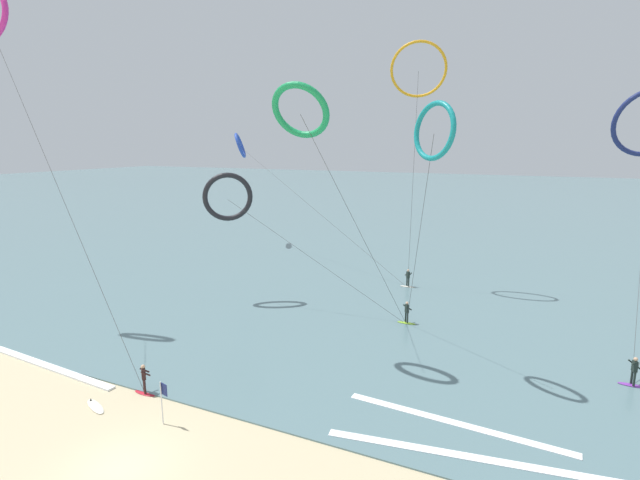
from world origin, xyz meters
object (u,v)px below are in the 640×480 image
object	(u,v)px
surfboard_spare	(95,406)
surfer_ivory	(408,279)
kite_charcoal	(228,197)
surfer_crimson	(144,381)
kite_amber	(419,70)
kite_teal	(434,131)
surfer_lime	(407,314)
beach_flag	(163,396)
kite_emerald	(301,111)
kite_cobalt	(241,146)
surfer_violet	(634,373)

from	to	relation	value
surfboard_spare	surfer_ivory	bearing A→B (deg)	70.87
kite_charcoal	surfer_crimson	bearing A→B (deg)	69.06
kite_amber	kite_teal	size ratio (longest dim) A/B	1.40
surfer_crimson	kite_charcoal	xyz separation A→B (m)	(-4.92, 15.10, 8.23)
surfer_lime	surfer_ivory	distance (m)	9.41
surfer_lime	kite_charcoal	distance (m)	17.32
surfer_ivory	kite_amber	size ratio (longest dim) A/B	0.08
kite_teal	beach_flag	distance (m)	19.38
kite_charcoal	kite_emerald	xyz separation A→B (m)	(10.57, -7.28, 6.23)
kite_cobalt	surfer_violet	bearing A→B (deg)	-146.88
kite_amber	kite_teal	distance (m)	18.18
surfer_ivory	kite_charcoal	world-z (taller)	kite_charcoal
surfer_ivory	surfer_lime	bearing A→B (deg)	142.40
beach_flag	surfer_ivory	bearing A→B (deg)	79.36
surfer_ivory	beach_flag	bearing A→B (deg)	117.82
surfer_crimson	surfer_ivory	size ratio (longest dim) A/B	1.00
surfer_crimson	kite_charcoal	bearing A→B (deg)	146.20
surfer_violet	surfer_lime	bearing A→B (deg)	-123.57
surfer_violet	kite_emerald	world-z (taller)	kite_emerald
surfer_crimson	surfer_violet	xyz separation A→B (m)	(24.21, 11.97, 0.08)
surfboard_spare	kite_charcoal	bearing A→B (deg)	101.79
surfer_violet	kite_teal	bearing A→B (deg)	-92.86
kite_teal	kite_cobalt	size ratio (longest dim) A/B	0.58
surfer_crimson	kite_amber	distance (m)	32.83
kite_cobalt	kite_charcoal	xyz separation A→B (m)	(12.47, -20.50, -4.10)
surfer_lime	kite_teal	distance (m)	15.13
surfer_lime	surfer_ivory	world-z (taller)	same
surfer_crimson	kite_emerald	world-z (taller)	kite_emerald
surfer_lime	kite_amber	distance (m)	21.28
surfer_lime	beach_flag	bearing A→B (deg)	-66.38
surfer_lime	kite_teal	xyz separation A→B (m)	(2.80, -6.87, 13.18)
surfer_crimson	surfer_ivory	xyz separation A→B (m)	(8.07, 25.03, 0.08)
surfer_crimson	beach_flag	world-z (taller)	beach_flag
kite_amber	kite_teal	bearing A→B (deg)	91.99
surfer_lime	kite_cobalt	world-z (taller)	kite_cobalt
surfer_lime	surfer_violet	size ratio (longest dim) A/B	1.00
kite_teal	surfboard_spare	size ratio (longest dim) A/B	8.00
kite_emerald	surfboard_spare	world-z (taller)	kite_emerald
surfer_crimson	surfer_ivory	bearing A→B (deg)	110.26
surfer_ivory	beach_flag	size ratio (longest dim) A/B	0.76
surfer_violet	kite_cobalt	world-z (taller)	kite_cobalt
kite_charcoal	kite_cobalt	bearing A→B (deg)	-97.69
surfer_lime	kite_amber	bearing A→B (deg)	148.75
kite_charcoal	surfer_violet	bearing A→B (deg)	134.87
kite_amber	beach_flag	world-z (taller)	kite_amber
surfer_ivory	kite_charcoal	size ratio (longest dim) A/B	0.10
kite_teal	surfboard_spare	xyz separation A→B (m)	(-14.48, -11.11, -13.96)
surfer_ivory	kite_cobalt	bearing A→B (deg)	15.91
surfer_lime	surfer_ivory	bearing A→B (deg)	150.01
kite_charcoal	surfer_ivory	bearing A→B (deg)	178.38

